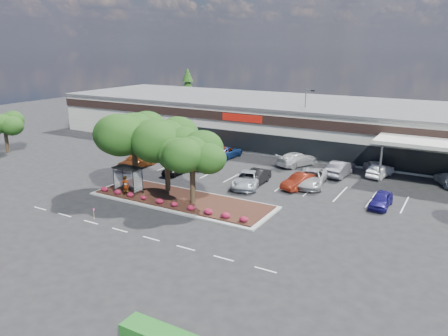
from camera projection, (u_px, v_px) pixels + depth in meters
The scene contains 29 objects.
ground at pixel (174, 219), 37.08m from camera, with size 160.00×160.00×0.00m, color black.
retail_store at pixel (310, 123), 64.46m from camera, with size 80.40×25.20×6.25m.
landscape_island at pixel (182, 200), 41.34m from camera, with size 18.00×6.00×0.26m.
lane_markings at pixel (232, 186), 45.83m from camera, with size 33.12×20.06×0.01m.
shrub_row at pixel (168, 203), 39.48m from camera, with size 17.00×0.80×0.50m, color maroon, non-canonical shape.
bus_shelter at pixel (129, 172), 42.50m from camera, with size 2.75×1.55×2.59m.
island_tree_west at pixel (134, 150), 43.52m from camera, with size 7.20×7.20×7.89m, color #1A390D, non-canonical shape.
island_tree_mid at pixel (167, 155), 42.50m from camera, with size 6.60×6.60×7.32m, color #1A390D, non-canonical shape.
island_tree_east at pixel (192, 168), 39.44m from camera, with size 5.80×5.80×6.50m, color #1A390D, non-canonical shape.
tree_west_far at pixel (5, 132), 59.29m from camera, with size 4.80×4.80×5.61m, color #1A390D, non-canonical shape.
conifer_north_west at pixel (188, 92), 88.46m from camera, with size 4.40×4.40×10.00m, color #1A390D.
person_waiting at pixel (126, 185), 42.02m from camera, with size 0.70×0.46×1.93m, color #594C47.
light_pole at pixel (305, 125), 58.67m from camera, with size 1.41×0.79×8.70m.
survey_stake at pixel (94, 212), 36.92m from camera, with size 0.07×0.14×0.97m.
car_0 at pixel (138, 161), 52.46m from camera, with size 2.39×5.88×1.71m, color brown.
car_1 at pixel (204, 161), 52.54m from camera, with size 2.40×5.21×1.45m, color slate.
car_2 at pixel (177, 168), 49.85m from camera, with size 1.67×4.16×1.42m, color black.
car_3 at pixel (248, 179), 45.38m from camera, with size 2.61×5.66×1.57m, color #A9AFB6.
car_4 at pixel (256, 177), 46.12m from camera, with size 1.63×4.68×1.54m, color black.
car_5 at pixel (300, 181), 44.90m from camera, with size 1.58×4.53×1.49m, color maroon.
car_6 at pixel (311, 178), 45.73m from camera, with size 2.75×5.97×1.66m, color #B2B2B2.
car_8 at pixel (381, 200), 39.68m from camera, with size 1.63×4.05×1.38m, color navy.
car_9 at pixel (182, 151), 57.44m from camera, with size 1.72×4.94×1.63m, color maroon.
car_10 at pixel (221, 152), 56.76m from camera, with size 2.67×5.78×1.61m, color #851F00.
car_11 at pixel (226, 152), 57.02m from camera, with size 2.50×5.43×1.51m, color navy.
car_13 at pixel (297, 159), 53.23m from camera, with size 2.29×5.63×1.64m, color silver.
car_14 at pixel (340, 168), 49.11m from camera, with size 1.81×5.20×1.71m, color #5B5A62.
car_15 at pixel (374, 167), 49.93m from camera, with size 1.86×4.62×1.57m, color #B6B6B6.
car_16 at pixel (380, 171), 48.70m from camera, with size 1.52×4.36×1.44m, color silver.
Camera 1 is at (20.90, -27.75, 14.32)m, focal length 35.00 mm.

